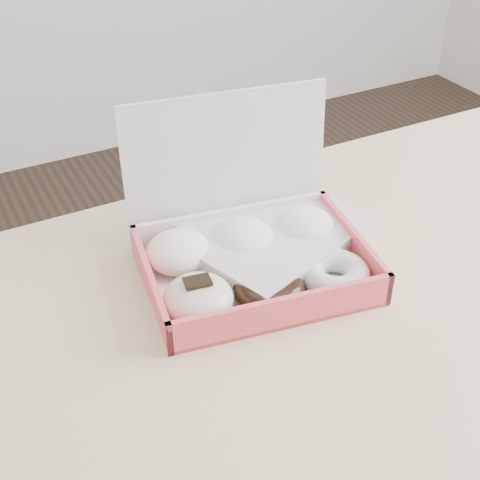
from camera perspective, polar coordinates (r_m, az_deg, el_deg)
name	(u,v)px	position (r m, az deg, el deg)	size (l,w,h in m)	color
table	(385,338)	(0.98, 12.25, -8.18)	(1.20, 0.80, 0.75)	tan
donut_box	(249,251)	(0.92, 0.77, -0.96)	(0.34, 0.30, 0.22)	white
newspapers	(272,238)	(0.98, 2.73, 0.18)	(0.25, 0.20, 0.04)	silver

